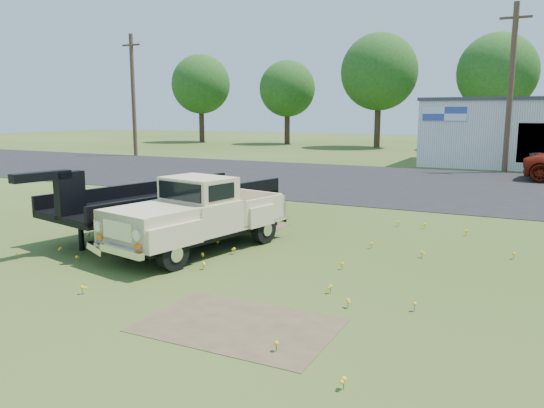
# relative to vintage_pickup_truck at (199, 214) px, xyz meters

# --- Properties ---
(ground) EXTENTS (140.00, 140.00, 0.00)m
(ground) POSITION_rel_vintage_pickup_truck_xyz_m (1.61, -0.55, -0.89)
(ground) COLOR #344616
(ground) RESTS_ON ground
(asphalt_lot) EXTENTS (90.00, 14.00, 0.02)m
(asphalt_lot) POSITION_rel_vintage_pickup_truck_xyz_m (1.61, 14.45, -0.89)
(asphalt_lot) COLOR black
(asphalt_lot) RESTS_ON ground
(dirt_patch_a) EXTENTS (3.00, 2.00, 0.01)m
(dirt_patch_a) POSITION_rel_vintage_pickup_truck_xyz_m (3.11, -3.55, -0.89)
(dirt_patch_a) COLOR #4C4029
(dirt_patch_a) RESTS_ON ground
(dirt_patch_b) EXTENTS (2.20, 1.60, 0.01)m
(dirt_patch_b) POSITION_rel_vintage_pickup_truck_xyz_m (-0.39, 2.95, -0.89)
(dirt_patch_b) COLOR #4C4029
(dirt_patch_b) RESTS_ON ground
(utility_pole_west) EXTENTS (1.60, 0.30, 9.00)m
(utility_pole_west) POSITION_rel_vintage_pickup_truck_xyz_m (-20.39, 21.45, 3.71)
(utility_pole_west) COLOR #4A2F22
(utility_pole_west) RESTS_ON ground
(utility_pole_mid) EXTENTS (1.60, 0.30, 9.00)m
(utility_pole_mid) POSITION_rel_vintage_pickup_truck_xyz_m (5.61, 21.45, 3.71)
(utility_pole_mid) COLOR #4A2F22
(utility_pole_mid) RESTS_ON ground
(treeline_a) EXTENTS (6.40, 6.40, 9.52)m
(treeline_a) POSITION_rel_vintage_pickup_truck_xyz_m (-26.39, 39.45, 5.41)
(treeline_a) COLOR #3B281A
(treeline_a) RESTS_ON ground
(treeline_b) EXTENTS (5.76, 5.76, 8.57)m
(treeline_b) POSITION_rel_vintage_pickup_truck_xyz_m (-16.39, 40.45, 4.77)
(treeline_b) COLOR #3B281A
(treeline_b) RESTS_ON ground
(treeline_c) EXTENTS (7.04, 7.04, 10.47)m
(treeline_c) POSITION_rel_vintage_pickup_truck_xyz_m (-6.39, 38.95, 6.04)
(treeline_c) COLOR #3B281A
(treeline_c) RESTS_ON ground
(treeline_d) EXTENTS (6.72, 6.72, 10.00)m
(treeline_d) POSITION_rel_vintage_pickup_truck_xyz_m (3.61, 39.95, 5.72)
(treeline_d) COLOR #3B281A
(treeline_d) RESTS_ON ground
(vintage_pickup_truck) EXTENTS (2.89, 5.21, 1.79)m
(vintage_pickup_truck) POSITION_rel_vintage_pickup_truck_xyz_m (0.00, 0.00, 0.00)
(vintage_pickup_truck) COLOR beige
(vintage_pickup_truck) RESTS_ON ground
(flatbed_trailer) EXTENTS (3.99, 7.63, 1.98)m
(flatbed_trailer) POSITION_rel_vintage_pickup_truck_xyz_m (-1.93, 1.42, 0.10)
(flatbed_trailer) COLOR black
(flatbed_trailer) RESTS_ON ground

